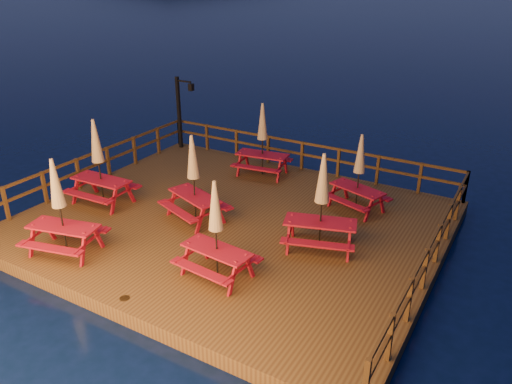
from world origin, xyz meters
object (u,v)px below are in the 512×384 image
picnic_table_1 (98,161)px  picnic_table_2 (216,228)px  lamp_post (182,106)px  picnic_table_0 (359,172)px

picnic_table_1 → picnic_table_2: (5.60, -1.61, -0.13)m
lamp_post → picnic_table_2: size_ratio=1.17×
lamp_post → picnic_table_2: lamp_post is taller
picnic_table_1 → picnic_table_0: bearing=24.8°
picnic_table_0 → picnic_table_1: 8.15m
lamp_post → picnic_table_1: size_ratio=1.07×
picnic_table_2 → lamp_post: bearing=138.1°
picnic_table_0 → picnic_table_2: bearing=-88.9°
picnic_table_1 → lamp_post: bearing=99.0°
lamp_post → picnic_table_1: lamp_post is taller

